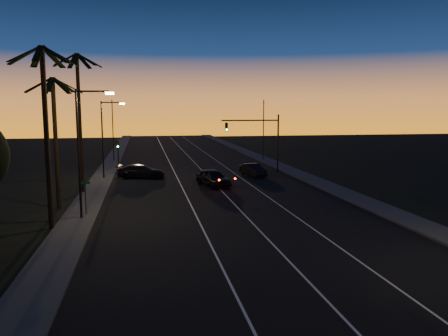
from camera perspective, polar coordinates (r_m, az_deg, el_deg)
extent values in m
cube|color=black|center=(42.20, -1.28, -2.73)|extent=(20.00, 170.00, 0.01)
cube|color=#363634|center=(41.92, -16.60, -3.02)|extent=(2.40, 170.00, 0.16)
cube|color=#363634|center=(45.31, 12.85, -2.10)|extent=(2.40, 170.00, 0.16)
cube|color=silver|center=(41.84, -5.35, -2.84)|extent=(0.12, 160.00, 0.01)
cube|color=silver|center=(42.28, -0.62, -2.69)|extent=(0.12, 160.00, 0.01)
cube|color=silver|center=(43.01, 3.99, -2.53)|extent=(0.12, 160.00, 0.01)
cylinder|color=black|center=(29.64, -22.15, 3.44)|extent=(0.32, 0.32, 11.50)
cube|color=black|center=(29.83, -20.58, 13.53)|extent=(2.18, 0.92, 1.18)
cube|color=black|center=(30.62, -21.47, 13.33)|extent=(1.25, 2.12, 1.18)
cube|color=black|center=(30.78, -23.20, 13.21)|extent=(1.34, 2.09, 1.18)
cube|color=black|center=(30.19, -24.56, 13.25)|extent=(2.18, 0.82, 1.18)
cube|color=black|center=(29.27, -24.55, 13.45)|extent=(1.90, 1.69, 1.18)
cube|color=black|center=(28.72, -23.07, 13.65)|extent=(0.45, 2.16, 1.18)
cube|color=black|center=(28.98, -21.26, 13.68)|extent=(1.95, 1.61, 1.18)
cylinder|color=black|center=(35.69, -21.11, 2.92)|extent=(0.32, 0.32, 10.00)
cube|color=black|center=(35.71, -19.74, 10.12)|extent=(2.18, 0.92, 1.18)
cube|color=black|center=(36.50, -20.49, 10.02)|extent=(1.25, 2.12, 1.18)
cube|color=black|center=(36.64, -21.94, 9.94)|extent=(1.34, 2.09, 1.18)
cube|color=black|center=(36.04, -23.04, 9.93)|extent=(2.18, 0.82, 1.18)
cube|color=black|center=(35.12, -22.99, 10.01)|extent=(1.90, 1.69, 1.18)
cube|color=black|center=(34.58, -21.75, 10.12)|extent=(0.45, 2.16, 1.18)
cube|color=black|center=(34.85, -20.28, 10.16)|extent=(1.95, 1.61, 1.18)
cylinder|color=black|center=(41.37, -18.31, 5.38)|extent=(0.32, 0.32, 12.50)
cube|color=black|center=(41.70, -17.17, 13.27)|extent=(2.18, 0.92, 1.18)
cube|color=black|center=(42.46, -17.87, 13.14)|extent=(1.25, 2.12, 1.18)
cube|color=black|center=(42.56, -19.13, 13.07)|extent=(1.34, 2.09, 1.18)
cube|color=black|center=(41.92, -20.06, 13.12)|extent=(2.18, 0.82, 1.18)
cube|color=black|center=(41.01, -19.94, 13.25)|extent=(1.90, 1.69, 1.18)
cube|color=black|center=(40.52, -18.83, 13.37)|extent=(0.45, 2.16, 1.18)
cube|color=black|center=(40.83, -17.58, 13.38)|extent=(1.95, 1.61, 1.18)
cylinder|color=black|center=(31.44, -18.45, 1.54)|extent=(0.16, 0.16, 9.00)
cylinder|color=black|center=(31.16, -16.77, 9.57)|extent=(2.20, 0.12, 0.12)
cube|color=#F7CF63|center=(31.06, -14.71, 9.41)|extent=(0.55, 0.26, 0.16)
cylinder|color=black|center=(49.28, -15.58, 3.48)|extent=(0.16, 0.16, 8.50)
cylinder|color=black|center=(49.08, -14.47, 8.29)|extent=(2.20, 0.12, 0.12)
cube|color=#F7CF63|center=(49.02, -13.17, 8.18)|extent=(0.55, 0.26, 0.16)
cylinder|color=black|center=(32.87, -17.63, -3.82)|extent=(0.06, 0.06, 2.60)
cube|color=#0B4425|center=(32.66, -17.71, -1.84)|extent=(0.70, 0.03, 0.20)
cylinder|color=black|center=(53.62, 7.06, 3.22)|extent=(0.20, 0.20, 7.00)
cylinder|color=black|center=(52.52, 3.45, 6.23)|extent=(7.00, 0.16, 0.16)
cube|color=black|center=(51.93, 0.32, 5.40)|extent=(0.32, 0.28, 1.00)
sphere|color=black|center=(51.75, 0.35, 5.75)|extent=(0.20, 0.20, 0.20)
sphere|color=black|center=(51.76, 0.35, 5.39)|extent=(0.20, 0.20, 0.20)
sphere|color=#14FF59|center=(51.78, 0.35, 5.04)|extent=(0.20, 0.20, 0.20)
cylinder|color=black|center=(51.35, -13.64, 1.29)|extent=(0.14, 0.14, 4.20)
cube|color=black|center=(51.21, -13.69, 3.07)|extent=(0.28, 0.25, 0.90)
sphere|color=black|center=(51.04, -13.71, 3.37)|extent=(0.18, 0.18, 0.18)
sphere|color=black|center=(51.06, -13.70, 3.06)|extent=(0.18, 0.18, 0.18)
sphere|color=#14FF59|center=(51.08, -13.69, 2.75)|extent=(0.18, 0.18, 0.18)
cylinder|color=black|center=(66.19, -14.31, 4.76)|extent=(0.14, 0.14, 9.00)
cylinder|color=black|center=(65.46, 5.17, 4.94)|extent=(0.14, 0.14, 9.00)
imported|color=black|center=(43.44, -1.45, -1.29)|extent=(3.42, 5.35, 1.69)
sphere|color=#FF0F05|center=(40.41, -0.62, -1.58)|extent=(0.18, 0.18, 0.18)
sphere|color=#FF0F05|center=(41.21, 1.47, -1.40)|extent=(0.18, 0.18, 0.18)
imported|color=black|center=(50.11, 3.79, -0.25)|extent=(2.52, 4.52, 1.41)
imported|color=black|center=(49.30, -10.77, -0.44)|extent=(5.58, 3.26, 1.52)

